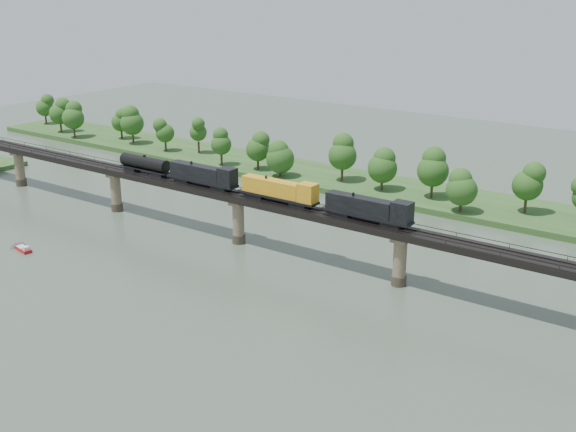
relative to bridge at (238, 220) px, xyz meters
The scene contains 7 objects.
ground 30.49m from the bridge, 90.00° to the right, with size 400.00×400.00×0.00m, color #3B4B3B.
far_bank 55.20m from the bridge, 90.00° to the left, with size 300.00×24.00×1.60m, color #294F1F.
bridge is the anchor object (origin of this frame).
bridge_superstructure 6.33m from the bridge, 90.00° to the left, with size 220.00×4.90×0.75m.
far_treeline 51.30m from the bridge, 99.23° to the left, with size 289.06×17.54×13.60m.
freight_train 9.49m from the bridge, ahead, with size 78.42×3.06×5.40m.
motorboat 47.26m from the bridge, 138.34° to the right, with size 5.19×2.71×1.38m.
Camera 1 is at (97.09, -87.38, 57.43)m, focal length 45.00 mm.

